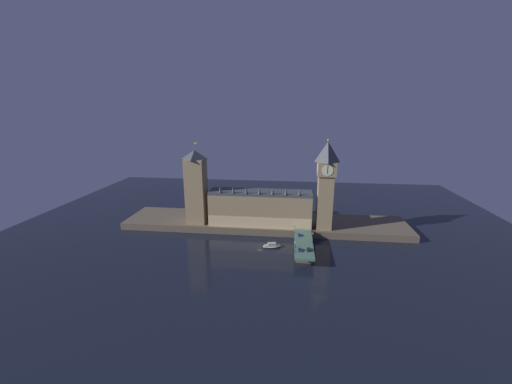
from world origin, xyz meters
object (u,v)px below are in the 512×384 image
car_southbound_lead (309,249)px  pedestrian_near_rail (296,246)px  car_northbound_trail (300,250)px  street_lamp_near (295,245)px  street_lamp_far (295,227)px  clock_tower (326,183)px  street_lamp_mid (313,237)px  victoria_tower (196,187)px  car_northbound_lead (299,235)px  boat_upstream (272,246)px

car_southbound_lead → pedestrian_near_rail: bearing=159.1°
car_northbound_trail → street_lamp_near: size_ratio=0.62×
pedestrian_near_rail → street_lamp_far: bearing=91.0°
clock_tower → street_lamp_far: clock_tower is taller
pedestrian_near_rail → street_lamp_mid: street_lamp_mid is taller
clock_tower → victoria_tower: (-96.28, 1.72, -6.41)m
clock_tower → car_northbound_lead: bearing=-130.5°
car_southbound_lead → pedestrian_near_rail: size_ratio=2.69×
car_northbound_lead → pedestrian_near_rail: pedestrian_near_rail is taller
car_northbound_lead → street_lamp_mid: size_ratio=0.56×
car_southbound_lead → car_northbound_trail: bearing=-169.1°
street_lamp_far → car_northbound_lead: bearing=-52.2°
pedestrian_near_rail → car_southbound_lead: bearing=-20.9°
car_southbound_lead → boat_upstream: (-23.52, 16.40, -6.28)m
street_lamp_near → street_lamp_far: (0.00, 29.44, 0.06)m
victoria_tower → clock_tower: bearing=-1.0°
street_lamp_mid → boat_upstream: size_ratio=0.55×
car_southbound_lead → boat_upstream: 29.35m
car_northbound_lead → boat_upstream: (-18.27, -5.94, -6.25)m
boat_upstream → clock_tower: bearing=36.7°
car_southbound_lead → car_northbound_lead: bearing=103.2°
pedestrian_near_rail → street_lamp_mid: size_ratio=0.25×
car_southbound_lead → street_lamp_far: size_ratio=0.68×
street_lamp_mid → street_lamp_far: (-11.29, 14.72, -0.01)m
car_northbound_lead → boat_upstream: bearing=-162.0°
pedestrian_near_rail → street_lamp_far: size_ratio=0.25×
car_southbound_lead → street_lamp_mid: (3.02, 11.52, 3.74)m
clock_tower → pedestrian_near_rail: size_ratio=36.97×
pedestrian_near_rail → street_lamp_mid: (10.89, 8.52, 3.47)m
clock_tower → street_lamp_mid: 43.89m
car_northbound_trail → street_lamp_far: (-3.02, 27.25, 3.75)m
car_northbound_trail → street_lamp_near: 5.25m
car_northbound_lead → street_lamp_near: (-3.02, -25.54, 3.69)m
clock_tower → car_southbound_lead: 55.58m
pedestrian_near_rail → street_lamp_near: bearing=-93.7°
victoria_tower → boat_upstream: (60.01, -28.75, -32.13)m
street_lamp_far → boat_upstream: 20.72m
pedestrian_near_rail → street_lamp_far: street_lamp_far is taller
victoria_tower → street_lamp_mid: size_ratio=8.79×
clock_tower → car_northbound_trail: clock_tower is taller
street_lamp_near → car_southbound_lead: bearing=21.1°
car_northbound_lead → street_lamp_mid: 14.13m
street_lamp_far → boat_upstream: size_ratio=0.55×
victoria_tower → street_lamp_far: size_ratio=8.81×
pedestrian_near_rail → boat_upstream: pedestrian_near_rail is taller
street_lamp_near → street_lamp_far: 29.44m
car_northbound_trail → street_lamp_far: bearing=96.3°
street_lamp_near → street_lamp_mid: street_lamp_mid is taller
car_northbound_trail → street_lamp_mid: bearing=56.6°
victoria_tower → car_northbound_trail: 94.49m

